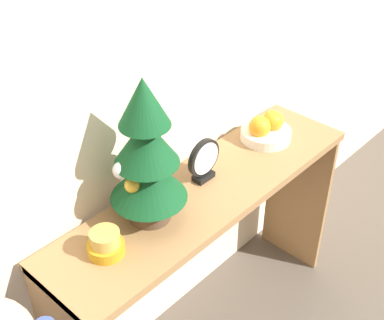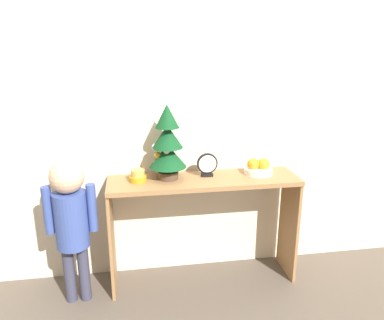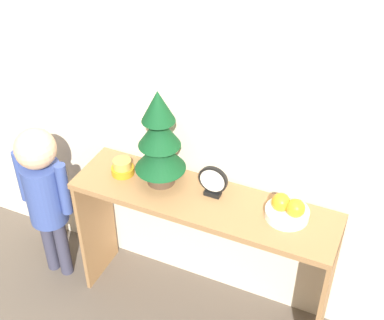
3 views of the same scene
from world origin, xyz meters
name	(u,v)px [view 1 (image 1 of 3)]	position (x,y,z in m)	size (l,w,h in m)	color
back_wall	(158,25)	(0.00, 0.37, 1.25)	(7.00, 0.05, 2.50)	beige
console_table	(207,225)	(0.00, 0.16, 0.58)	(1.23, 0.33, 0.74)	olive
mini_tree	(146,156)	(-0.23, 0.20, 0.97)	(0.23, 0.23, 0.48)	#4C3828
fruit_bowl	(266,130)	(0.37, 0.20, 0.78)	(0.19, 0.19, 0.11)	silver
singing_bowl	(106,244)	(-0.42, 0.18, 0.78)	(0.11, 0.11, 0.08)	#B78419
desk_clock	(204,160)	(0.03, 0.20, 0.82)	(0.13, 0.04, 0.15)	black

